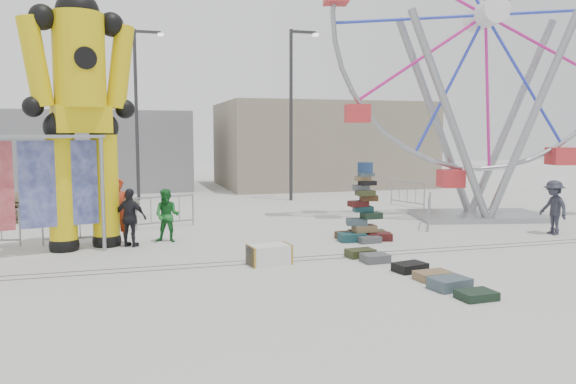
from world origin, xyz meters
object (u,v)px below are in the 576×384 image
object	(u,v)px
pedestrian_grey	(554,207)
parked_suv	(73,201)
ferris_wheel	(485,42)
pedestrian_black	(130,218)
crash_test_dummy	(81,99)
barricade_dummy_b	(80,225)
barricade_wheel_front	(429,211)
lamp_post_right	(293,106)
banner_scaffold	(15,166)
suitcase_tower	(364,218)
barricade_dummy_c	(165,211)
steamer_trunk	(269,255)
pedestrian_green	(167,216)
pedestrian_red	(119,211)
barricade_wheel_back	(407,194)
lamp_post_left	(138,106)

from	to	relation	value
pedestrian_grey	parked_suv	world-z (taller)	pedestrian_grey
ferris_wheel	pedestrian_black	xyz separation A→B (m)	(-12.64, -1.89, -5.68)
crash_test_dummy	barricade_dummy_b	distance (m)	3.62
barricade_dummy_b	barricade_wheel_front	bearing A→B (deg)	-1.02
lamp_post_right	parked_suv	xyz separation A→B (m)	(-9.58, -3.31, -3.81)
banner_scaffold	parked_suv	size ratio (longest dim) A/B	0.91
pedestrian_black	suitcase_tower	bearing A→B (deg)	-156.90
pedestrian_black	parked_suv	size ratio (longest dim) A/B	0.34
crash_test_dummy	barricade_dummy_c	xyz separation A→B (m)	(2.37, 2.94, -3.54)
pedestrian_grey	barricade_wheel_front	bearing A→B (deg)	-126.16
steamer_trunk	pedestrian_black	bearing A→B (deg)	127.32
suitcase_tower	ferris_wheel	world-z (taller)	ferris_wheel
lamp_post_right	suitcase_tower	xyz separation A→B (m)	(-0.87, -10.24, -3.83)
lamp_post_right	pedestrian_green	bearing A→B (deg)	-126.24
barricade_dummy_c	pedestrian_green	distance (m)	2.64
pedestrian_red	parked_suv	bearing A→B (deg)	107.65
lamp_post_right	parked_suv	distance (m)	10.83
suitcase_tower	ferris_wheel	bearing A→B (deg)	30.17
banner_scaffold	barricade_wheel_front	size ratio (longest dim) A/B	2.19
lamp_post_right	crash_test_dummy	distance (m)	12.76
banner_scaffold	steamer_trunk	world-z (taller)	banner_scaffold
barricade_wheel_back	pedestrian_green	size ratio (longest dim) A/B	1.28
steamer_trunk	barricade_dummy_c	bearing A→B (deg)	99.95
lamp_post_right	ferris_wheel	distance (m)	9.25
pedestrian_red	pedestrian_grey	size ratio (longest dim) A/B	1.11
barricade_wheel_front	parked_suv	size ratio (longest dim) A/B	0.41
pedestrian_black	barricade_wheel_back	bearing A→B (deg)	-123.12
lamp_post_left	parked_suv	xyz separation A→B (m)	(-2.58, -5.31, -3.81)
barricade_dummy_c	pedestrian_green	size ratio (longest dim) A/B	1.28
banner_scaffold	pedestrian_green	world-z (taller)	banner_scaffold
ferris_wheel	barricade_dummy_b	world-z (taller)	ferris_wheel
lamp_post_right	barricade_dummy_b	world-z (taller)	lamp_post_right
barricade_dummy_c	parked_suv	world-z (taller)	parked_suv
ferris_wheel	pedestrian_black	bearing A→B (deg)	-158.86
lamp_post_left	pedestrian_grey	bearing A→B (deg)	-46.70
lamp_post_left	lamp_post_right	bearing A→B (deg)	-15.95
lamp_post_left	pedestrian_grey	world-z (taller)	lamp_post_left
lamp_post_left	pedestrian_black	bearing A→B (deg)	-92.94
suitcase_tower	barricade_dummy_b	xyz separation A→B (m)	(-8.12, 1.71, -0.10)
lamp_post_right	pedestrian_black	distance (m)	12.60
barricade_wheel_front	pedestrian_black	xyz separation A→B (m)	(-9.83, -0.67, 0.27)
crash_test_dummy	barricade_dummy_c	distance (m)	5.18
barricade_wheel_front	pedestrian_black	world-z (taller)	pedestrian_black
parked_suv	pedestrian_grey	bearing A→B (deg)	-106.46
ferris_wheel	barricade_wheel_back	xyz separation A→B (m)	(-0.86, 3.96, -5.95)
crash_test_dummy	barricade_wheel_front	xyz separation A→B (m)	(11.03, 0.54, -3.54)
pedestrian_red	pedestrian_black	distance (m)	0.68
crash_test_dummy	pedestrian_black	world-z (taller)	crash_test_dummy
ferris_wheel	parked_suv	size ratio (longest dim) A/B	2.73
suitcase_tower	pedestrian_black	size ratio (longest dim) A/B	1.42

